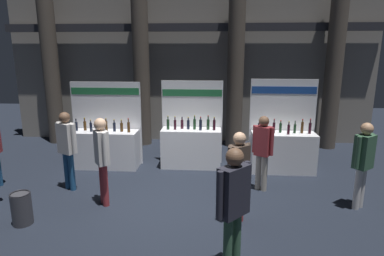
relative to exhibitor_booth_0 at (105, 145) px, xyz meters
name	(u,v)px	position (x,y,z in m)	size (l,w,h in m)	color
ground_plane	(169,207)	(2.00, -2.18, -0.58)	(24.00, 24.00, 0.00)	black
hall_colonnade	(189,41)	(2.00, 2.74, 2.70)	(11.89, 1.04, 6.72)	gray
exhibitor_booth_0	(105,145)	(0.00, 0.00, 0.00)	(1.86, 0.66, 2.21)	white
exhibitor_booth_1	(191,144)	(2.26, 0.21, 0.02)	(1.61, 0.66, 2.23)	white
exhibitor_booth_2	(283,148)	(4.59, 0.01, 0.02)	(1.65, 0.66, 2.30)	white
trash_bin	(22,208)	(-0.49, -3.02, -0.28)	(0.35, 0.35, 0.59)	#38383D
visitor_0	(263,147)	(3.91, -1.22, 0.40)	(0.42, 0.36, 1.66)	#ADA393
visitor_1	(67,144)	(-0.30, -1.50, 0.46)	(0.50, 0.38, 1.74)	navy
visitor_3	(102,155)	(0.71, -2.16, 0.46)	(0.37, 0.43, 1.76)	maroon
visitor_4	(363,158)	(5.69, -1.95, 0.44)	(0.43, 0.42, 1.71)	silver
visitor_7	(233,200)	(3.14, -4.05, 0.51)	(0.46, 0.48, 1.80)	#33563D
visitor_8	(239,171)	(3.30, -2.66, 0.40)	(0.40, 0.38, 1.66)	maroon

